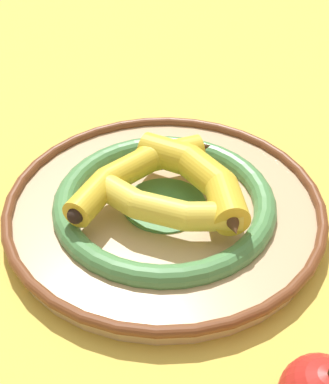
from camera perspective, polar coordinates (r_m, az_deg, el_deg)
ground_plane at (r=0.66m, az=-1.93°, el=-0.72°), size 2.80×2.80×0.00m
decorative_bowl at (r=0.63m, az=0.00°, el=-1.49°), size 0.38×0.38×0.04m
banana_a at (r=0.62m, az=-3.10°, el=2.25°), size 0.16×0.17×0.03m
banana_b at (r=0.57m, az=-0.47°, el=-1.50°), size 0.09×0.19×0.03m
banana_c at (r=0.61m, az=3.87°, el=1.59°), size 0.17×0.13×0.04m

